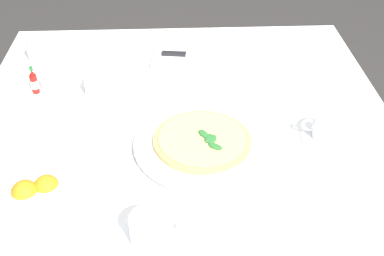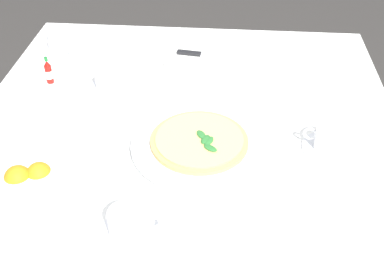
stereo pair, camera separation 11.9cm
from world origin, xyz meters
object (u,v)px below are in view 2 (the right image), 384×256
(pizza, at_px, (199,140))
(coffee_cup_right_edge, at_px, (129,226))
(hot_sauce_bottle, at_px, (49,72))
(pepper_shaker, at_px, (39,76))
(water_glass_near_left, at_px, (13,115))
(coffee_cup_far_right, at_px, (109,81))
(salt_shaker, at_px, (60,73))
(coffee_cup_center_back, at_px, (60,43))
(napkin_folded, at_px, (204,59))
(pizza_plate, at_px, (199,145))
(coffee_cup_far_left, at_px, (330,141))
(dinner_knife, at_px, (205,55))
(citrus_bowl, at_px, (28,180))

(pizza, xyz_separation_m, coffee_cup_right_edge, (-0.12, -0.28, 0.01))
(hot_sauce_bottle, distance_m, pepper_shaker, 0.03)
(water_glass_near_left, bearing_deg, coffee_cup_far_right, 50.07)
(pizza, height_order, salt_shaker, salt_shaker)
(pizza, relative_size, coffee_cup_center_back, 1.81)
(coffee_cup_far_right, height_order, napkin_folded, coffee_cup_far_right)
(pizza_plate, height_order, coffee_cup_center_back, coffee_cup_center_back)
(pizza_plate, distance_m, coffee_cup_far_left, 0.31)
(coffee_cup_center_back, distance_m, hot_sauce_bottle, 0.18)
(napkin_folded, bearing_deg, coffee_cup_far_left, -42.63)
(dinner_knife, bearing_deg, coffee_cup_far_left, -43.72)
(napkin_folded, height_order, salt_shaker, salt_shaker)
(dinner_knife, relative_size, pepper_shaker, 3.48)
(pizza_plate, distance_m, salt_shaker, 0.51)
(pizza, distance_m, salt_shaker, 0.51)
(water_glass_near_left, xyz_separation_m, pepper_shaker, (-0.02, 0.23, -0.03))
(coffee_cup_center_back, relative_size, coffee_cup_right_edge, 0.98)
(napkin_folded, xyz_separation_m, citrus_bowl, (-0.34, -0.59, 0.02))
(coffee_cup_right_edge, relative_size, pepper_shaker, 2.36)
(coffee_cup_far_left, relative_size, coffee_cup_center_back, 1.01)
(coffee_cup_right_edge, relative_size, salt_shaker, 2.36)
(dinner_knife, distance_m, salt_shaker, 0.44)
(hot_sauce_bottle, bearing_deg, napkin_folded, 19.75)
(coffee_cup_far_right, xyz_separation_m, napkin_folded, (0.26, 0.18, -0.02))
(pizza_plate, bearing_deg, pizza, -34.35)
(coffee_cup_center_back, bearing_deg, coffee_cup_right_edge, -63.88)
(coffee_cup_far_right, distance_m, dinner_knife, 0.32)
(pizza, xyz_separation_m, water_glass_near_left, (-0.46, 0.02, 0.03))
(dinner_knife, xyz_separation_m, pepper_shaker, (-0.47, -0.17, 0.00))
(dinner_knife, bearing_deg, pepper_shaker, -152.83)
(dinner_knife, relative_size, salt_shaker, 3.48)
(coffee_cup_far_right, relative_size, coffee_cup_far_left, 0.99)
(pizza_plate, height_order, dinner_knife, dinner_knife)
(pizza_plate, xyz_separation_m, salt_shaker, (-0.43, 0.28, 0.01))
(coffee_cup_far_left, xyz_separation_m, coffee_cup_right_edge, (-0.43, -0.30, 0.00))
(dinner_knife, distance_m, hot_sauce_bottle, 0.47)
(pizza_plate, distance_m, citrus_bowl, 0.40)
(pizza_plate, relative_size, coffee_cup_far_right, 2.53)
(pizza, xyz_separation_m, pepper_shaker, (-0.48, 0.26, 0.00))
(coffee_cup_far_left, relative_size, napkin_folded, 0.55)
(pizza_plate, distance_m, water_glass_near_left, 0.46)
(water_glass_near_left, distance_m, citrus_bowl, 0.22)
(napkin_folded, bearing_deg, citrus_bowl, -111.74)
(water_glass_near_left, relative_size, dinner_knife, 0.66)
(coffee_cup_right_edge, bearing_deg, citrus_bowl, 154.67)
(hot_sauce_bottle, relative_size, salt_shaker, 1.48)
(pizza, height_order, citrus_bowl, citrus_bowl)
(water_glass_near_left, bearing_deg, coffee_cup_center_back, 92.23)
(dinner_knife, distance_m, citrus_bowl, 0.69)
(coffee_cup_far_left, relative_size, coffee_cup_right_edge, 0.99)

